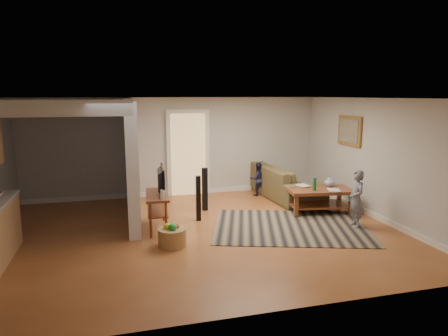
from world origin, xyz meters
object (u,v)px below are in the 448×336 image
(coffee_table, at_px, (320,193))
(toy_basket, at_px, (172,236))
(sofa, at_px, (282,195))
(speaker_right, at_px, (205,189))
(child, at_px, (355,227))
(toddler, at_px, (257,195))
(speaker_left, at_px, (198,198))
(tv_console, at_px, (158,197))

(coffee_table, bearing_deg, toy_basket, -160.60)
(sofa, height_order, coffee_table, coffee_table)
(speaker_right, xyz_separation_m, child, (2.60, -1.90, -0.49))
(sofa, xyz_separation_m, speaker_right, (-2.20, -0.80, 0.49))
(coffee_table, height_order, toddler, coffee_table)
(sofa, bearing_deg, toddler, 68.51)
(sofa, xyz_separation_m, speaker_left, (-2.48, -1.48, 0.47))
(sofa, xyz_separation_m, child, (0.40, -2.69, 0.00))
(sofa, distance_m, speaker_right, 2.39)
(toy_basket, relative_size, toddler, 0.56)
(speaker_left, xyz_separation_m, speaker_right, (0.28, 0.68, 0.02))
(sofa, distance_m, coffee_table, 1.64)
(tv_console, distance_m, child, 3.90)
(tv_console, bearing_deg, sofa, 31.99)
(sofa, bearing_deg, toy_basket, 126.75)
(sofa, relative_size, coffee_table, 1.84)
(coffee_table, distance_m, toddler, 1.99)
(speaker_left, bearing_deg, toy_basket, -118.56)
(tv_console, xyz_separation_m, toy_basket, (0.14, -0.97, -0.46))
(toy_basket, bearing_deg, speaker_right, 63.20)
(sofa, distance_m, speaker_left, 2.93)
(sofa, height_order, toy_basket, toy_basket)
(sofa, bearing_deg, child, -175.76)
(sofa, distance_m, tv_console, 3.85)
(speaker_right, bearing_deg, child, -56.81)
(toy_basket, height_order, child, child)
(child, bearing_deg, speaker_left, -103.99)
(toy_basket, bearing_deg, speaker_left, 61.09)
(toddler, bearing_deg, coffee_table, 114.98)
(speaker_right, xyz_separation_m, toy_basket, (-1.00, -1.98, -0.31))
(coffee_table, distance_m, child, 1.21)
(speaker_right, relative_size, toddler, 1.13)
(tv_console, xyz_separation_m, toddler, (2.74, 1.99, -0.64))
(toddler, bearing_deg, tv_console, 36.02)
(coffee_table, xyz_separation_m, child, (0.18, -1.12, -0.42))
(coffee_table, distance_m, tv_console, 3.57)
(coffee_table, xyz_separation_m, speaker_right, (-2.42, 0.78, 0.07))
(speaker_right, bearing_deg, tv_console, -159.19)
(toddler, bearing_deg, toy_basket, 48.74)
(speaker_left, distance_m, toddler, 2.56)
(speaker_left, bearing_deg, toddler, 41.86)
(sofa, relative_size, toddler, 3.16)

